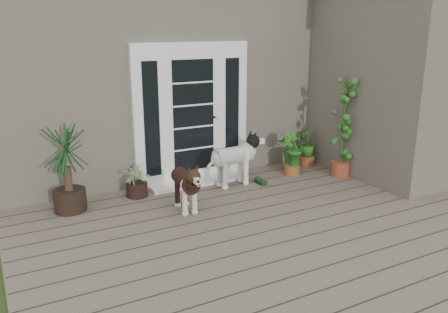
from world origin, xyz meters
name	(u,v)px	position (x,y,z in m)	size (l,w,h in m)	color
deck	(283,232)	(0.00, 0.40, 0.06)	(6.20, 4.60, 0.12)	#6B5B4C
house_main	(157,77)	(0.00, 4.65, 1.55)	(7.40, 4.00, 3.10)	#665E54
house_wing	(393,86)	(2.90, 1.50, 1.55)	(1.60, 2.40, 3.10)	#665E54
door_unit	(192,113)	(-0.20, 2.60, 1.19)	(1.90, 0.14, 2.15)	white
door_step	(199,181)	(-0.20, 2.40, 0.14)	(1.60, 0.40, 0.05)	white
brindle_dog	(186,189)	(-0.83, 1.47, 0.43)	(0.32, 0.74, 0.61)	black
white_dog	(233,164)	(0.22, 2.04, 0.47)	(0.36, 0.84, 0.70)	white
spider_plant	(136,178)	(-1.24, 2.29, 0.39)	(0.51, 0.51, 0.55)	#A3BC74
yucca	(67,169)	(-2.19, 2.19, 0.70)	(0.81, 0.81, 1.17)	black
herb_a	(292,152)	(1.47, 2.25, 0.44)	(0.50, 0.50, 0.64)	#1A5D1A
herb_b	(292,159)	(1.35, 2.07, 0.38)	(0.34, 0.34, 0.51)	#195618
herb_c	(307,151)	(1.91, 2.39, 0.37)	(0.32, 0.32, 0.50)	#184B15
sapling	(343,126)	(2.01, 1.63, 0.95)	(0.49, 0.49, 1.67)	#285B1A
clog_left	(261,181)	(0.63, 1.90, 0.16)	(0.13, 0.28, 0.08)	black
clog_right	(243,176)	(0.51, 2.23, 0.17)	(0.15, 0.31, 0.09)	black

